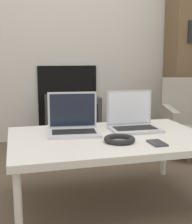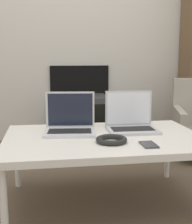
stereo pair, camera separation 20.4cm
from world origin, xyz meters
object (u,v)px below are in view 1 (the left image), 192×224
at_px(phone, 157,143).
at_px(tv, 72,120).
at_px(laptop_right, 133,121).
at_px(laptop_left, 73,124).
at_px(headphones, 119,139).

relative_size(phone, tv, 0.25).
bearing_deg(phone, laptop_right, 89.66).
xyz_separation_m(laptop_left, headphones, (0.20, -0.26, -0.04)).
xyz_separation_m(headphones, phone, (0.17, -0.09, -0.01)).
height_order(laptop_left, headphones, laptop_left).
height_order(laptop_left, tv, laptop_left).
bearing_deg(laptop_right, headphones, -122.65).
bearing_deg(laptop_left, laptop_right, 6.61).
height_order(laptop_right, phone, laptop_right).
bearing_deg(headphones, tv, 89.52).
relative_size(laptop_left, headphones, 1.93).
xyz_separation_m(laptop_right, phone, (-0.00, -0.35, -0.05)).
bearing_deg(tv, laptop_right, -82.06).
height_order(laptop_right, headphones, laptop_right).
height_order(headphones, tv, tv).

